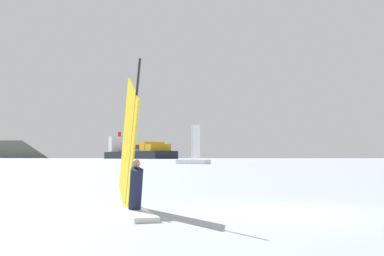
# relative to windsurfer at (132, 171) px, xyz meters

# --- Properties ---
(ground_plane) EXTENTS (4000.00, 4000.00, 0.00)m
(ground_plane) POSITION_rel_windsurfer_xyz_m (3.74, -1.32, -1.09)
(ground_plane) COLOR #9EA8B2
(windsurfer) EXTENTS (0.62, 4.37, 4.20)m
(windsurfer) POSITION_rel_windsurfer_xyz_m (0.00, 0.00, 0.00)
(windsurfer) COLOR white
(windsurfer) RESTS_ON ground_plane
(cargo_ship) EXTENTS (61.33, 148.53, 34.52)m
(cargo_ship) POSITION_rel_windsurfer_xyz_m (100.87, 514.22, 6.77)
(cargo_ship) COLOR black
(cargo_ship) RESTS_ON ground_plane
(distant_headland) EXTENTS (1240.17, 534.93, 39.78)m
(distant_headland) POSITION_rel_windsurfer_xyz_m (326.86, 1061.23, 18.80)
(distant_headland) COLOR #60665B
(distant_headland) RESTS_ON ground_plane
(small_sailboat) EXTENTS (6.35, 8.35, 10.01)m
(small_sailboat) POSITION_rel_windsurfer_xyz_m (29.35, 83.88, -0.20)
(small_sailboat) COLOR white
(small_sailboat) RESTS_ON ground_plane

